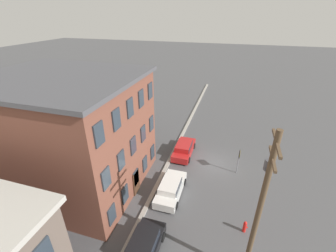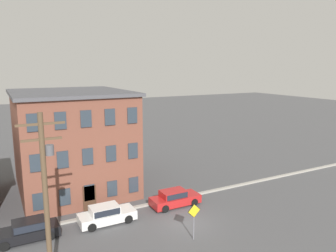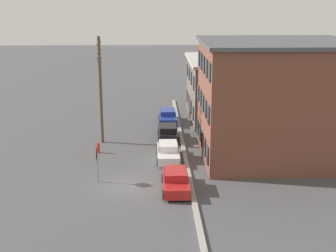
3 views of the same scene
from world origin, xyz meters
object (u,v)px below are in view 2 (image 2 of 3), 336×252
object	(u,v)px
car_black	(27,230)
car_red	(175,198)
caution_sign	(194,216)
utility_pole	(46,194)
car_white	(106,214)

from	to	relation	value
car_black	car_red	distance (m)	12.04
car_black	caution_sign	xyz separation A→B (m)	(10.42, -5.53, 1.06)
utility_pole	car_black	bearing A→B (deg)	96.54
car_black	caution_sign	bearing A→B (deg)	-27.97
car_white	utility_pole	xyz separation A→B (m)	(-5.00, -6.02, 4.77)
car_white	car_red	distance (m)	6.33
car_black	caution_sign	distance (m)	11.84
car_black	car_red	world-z (taller)	same
car_red	caution_sign	distance (m)	6.00
car_black	utility_pole	xyz separation A→B (m)	(0.71, -6.19, 4.77)
utility_pole	caution_sign	bearing A→B (deg)	3.86
car_black	utility_pole	bearing A→B (deg)	-83.46
caution_sign	utility_pole	bearing A→B (deg)	-176.14
car_white	utility_pole	distance (m)	9.16
car_black	car_white	world-z (taller)	same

